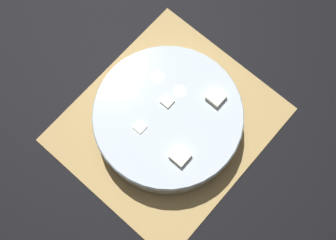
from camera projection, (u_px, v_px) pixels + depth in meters
ground_plane at (168, 125)px, 0.98m from camera, size 6.00×6.00×0.00m
bamboo_mat_center at (168, 124)px, 0.98m from camera, size 0.41×0.37×0.01m
fruit_salad_bowl at (168, 118)px, 0.94m from camera, size 0.30×0.30×0.08m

